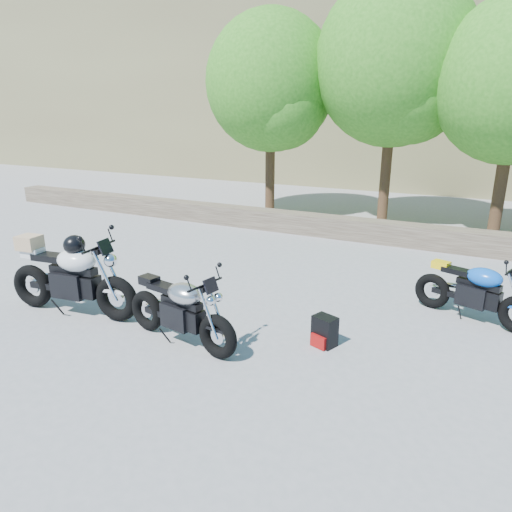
{
  "coord_description": "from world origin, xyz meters",
  "views": [
    {
      "loc": [
        3.36,
        -5.18,
        2.9
      ],
      "look_at": [
        0.2,
        1.0,
        0.75
      ],
      "focal_mm": 32.0,
      "sensor_mm": 36.0,
      "label": 1
    }
  ],
  "objects_px": {
    "white_bike": "(71,276)",
    "backpack": "(324,332)",
    "silver_bike": "(180,311)",
    "blue_bike": "(475,292)"
  },
  "relations": [
    {
      "from": "silver_bike",
      "to": "backpack",
      "type": "xyz_separation_m",
      "value": [
        1.7,
        0.8,
        -0.27
      ]
    },
    {
      "from": "silver_bike",
      "to": "white_bike",
      "type": "height_order",
      "value": "white_bike"
    },
    {
      "from": "backpack",
      "to": "blue_bike",
      "type": "bearing_deg",
      "value": 65.89
    },
    {
      "from": "silver_bike",
      "to": "blue_bike",
      "type": "distance_m",
      "value": 4.24
    },
    {
      "from": "white_bike",
      "to": "backpack",
      "type": "bearing_deg",
      "value": 3.97
    },
    {
      "from": "white_bike",
      "to": "blue_bike",
      "type": "distance_m",
      "value": 5.97
    },
    {
      "from": "white_bike",
      "to": "backpack",
      "type": "xyz_separation_m",
      "value": [
        3.72,
        0.76,
        -0.41
      ]
    },
    {
      "from": "blue_bike",
      "to": "backpack",
      "type": "xyz_separation_m",
      "value": [
        -1.69,
        -1.74,
        -0.24
      ]
    },
    {
      "from": "blue_bike",
      "to": "white_bike",
      "type": "bearing_deg",
      "value": -136.12
    },
    {
      "from": "silver_bike",
      "to": "white_bike",
      "type": "distance_m",
      "value": 2.03
    }
  ]
}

